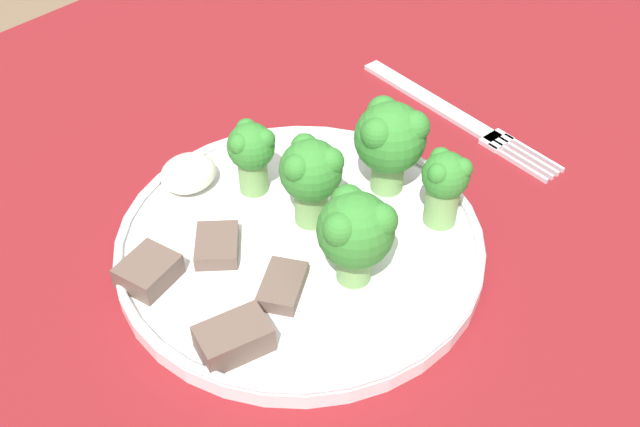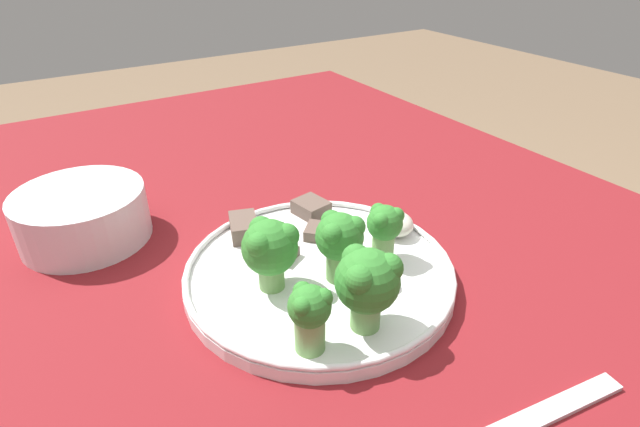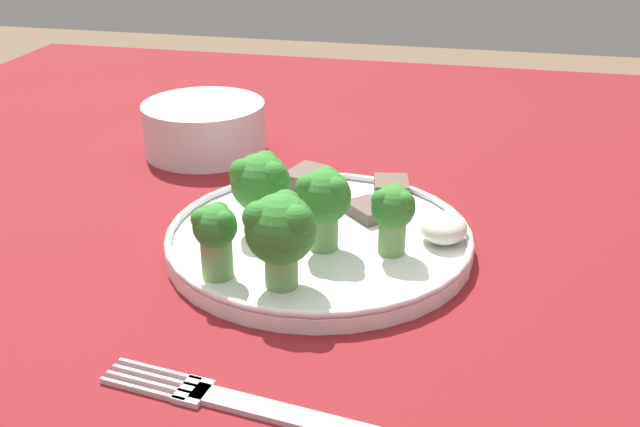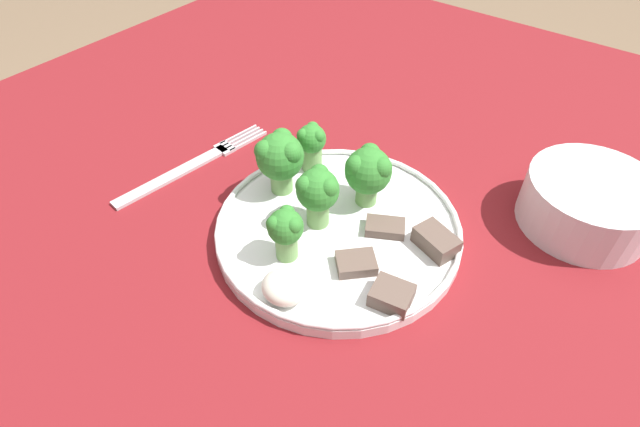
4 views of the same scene
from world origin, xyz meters
TOP-DOWN VIEW (x-y plane):
  - table at (0.00, 0.00)m, footprint 1.23×1.05m
  - dinner_plate at (-0.02, -0.10)m, footprint 0.25×0.25m
  - fork at (-0.23, -0.11)m, footprint 0.05×0.21m
  - cream_bowl at (0.17, 0.07)m, footprint 0.13×0.13m
  - broccoli_floret_near_rim_left at (-0.04, -0.16)m, footprint 0.03×0.03m
  - broccoli_floret_center_left at (-0.04, -0.10)m, footprint 0.04×0.04m
  - broccoli_floret_back_left at (-0.02, -0.05)m, footprint 0.05×0.05m
  - broccoli_floret_front_left at (-0.10, -0.04)m, footprint 0.03×0.03m
  - broccoli_floret_center_back at (-0.11, -0.09)m, footprint 0.05×0.05m
  - meat_slice_front_slice at (0.02, -0.13)m, footprint 0.05×0.05m
  - meat_slice_middle_slice at (0.02, -0.07)m, footprint 0.05×0.04m
  - meat_slice_rear_slice at (0.07, -0.14)m, footprint 0.04×0.04m
  - meat_slice_edge_slice at (0.07, -0.06)m, footprint 0.05×0.04m
  - sauce_dollop at (-0.01, -0.20)m, footprint 0.04×0.04m

SIDE VIEW (x-z plane):
  - table at x=0.00m, z-range 0.28..1.02m
  - fork at x=-0.23m, z-range 0.74..0.75m
  - dinner_plate at x=-0.02m, z-range 0.74..0.76m
  - meat_slice_middle_slice at x=0.02m, z-range 0.75..0.76m
  - meat_slice_front_slice at x=0.02m, z-range 0.75..0.77m
  - meat_slice_rear_slice at x=0.07m, z-range 0.75..0.77m
  - meat_slice_edge_slice at x=0.07m, z-range 0.75..0.77m
  - sauce_dollop at x=-0.01m, z-range 0.75..0.78m
  - cream_bowl at x=0.17m, z-range 0.74..0.80m
  - broccoli_floret_front_left at x=-0.10m, z-range 0.76..0.82m
  - broccoli_floret_near_rim_left at x=-0.04m, z-range 0.76..0.82m
  - broccoli_floret_back_left at x=-0.02m, z-range 0.76..0.83m
  - broccoli_floret_center_left at x=-0.04m, z-range 0.76..0.83m
  - broccoli_floret_center_back at x=-0.11m, z-range 0.76..0.83m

